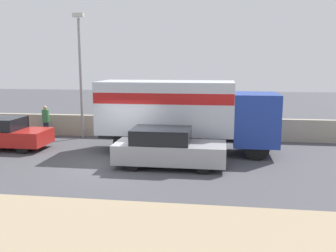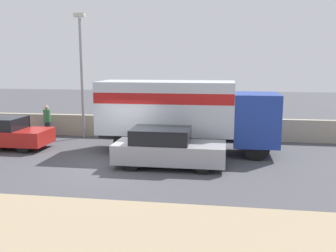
{
  "view_description": "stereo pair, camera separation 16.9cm",
  "coord_description": "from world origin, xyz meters",
  "px_view_note": "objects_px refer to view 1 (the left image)",
  "views": [
    {
      "loc": [
        3.88,
        -13.76,
        4.01
      ],
      "look_at": [
        1.7,
        1.49,
        1.4
      ],
      "focal_mm": 40.0,
      "sensor_mm": 36.0,
      "label": 1
    },
    {
      "loc": [
        4.05,
        -13.73,
        4.01
      ],
      "look_at": [
        1.7,
        1.49,
        1.4
      ],
      "focal_mm": 40.0,
      "sensor_mm": 36.0,
      "label": 2
    }
  ],
  "objects_px": {
    "street_lamp": "(80,67)",
    "car_sedan_second": "(5,133)",
    "pedestrian": "(46,121)",
    "box_truck": "(183,110)",
    "car_hatchback": "(168,148)"
  },
  "relations": [
    {
      "from": "car_sedan_second",
      "to": "street_lamp",
      "type": "bearing_deg",
      "value": 48.43
    },
    {
      "from": "street_lamp",
      "to": "car_sedan_second",
      "type": "distance_m",
      "value": 5.06
    },
    {
      "from": "street_lamp",
      "to": "pedestrian",
      "type": "distance_m",
      "value": 3.56
    },
    {
      "from": "car_sedan_second",
      "to": "box_truck",
      "type": "bearing_deg",
      "value": 3.63
    },
    {
      "from": "street_lamp",
      "to": "car_sedan_second",
      "type": "bearing_deg",
      "value": -131.57
    },
    {
      "from": "street_lamp",
      "to": "pedestrian",
      "type": "bearing_deg",
      "value": -177.98
    },
    {
      "from": "box_truck",
      "to": "pedestrian",
      "type": "relative_size",
      "value": 4.59
    },
    {
      "from": "car_hatchback",
      "to": "box_truck",
      "type": "bearing_deg",
      "value": 83.09
    },
    {
      "from": "box_truck",
      "to": "pedestrian",
      "type": "distance_m",
      "value": 8.14
    },
    {
      "from": "car_hatchback",
      "to": "car_sedan_second",
      "type": "bearing_deg",
      "value": 166.09
    },
    {
      "from": "street_lamp",
      "to": "pedestrian",
      "type": "xyz_separation_m",
      "value": [
        -2.04,
        -0.07,
        -2.91
      ]
    },
    {
      "from": "box_truck",
      "to": "car_sedan_second",
      "type": "bearing_deg",
      "value": -176.37
    },
    {
      "from": "box_truck",
      "to": "car_sedan_second",
      "type": "height_order",
      "value": "box_truck"
    },
    {
      "from": "street_lamp",
      "to": "box_truck",
      "type": "bearing_deg",
      "value": -23.62
    },
    {
      "from": "car_sedan_second",
      "to": "pedestrian",
      "type": "bearing_deg",
      "value": 78.04
    }
  ]
}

